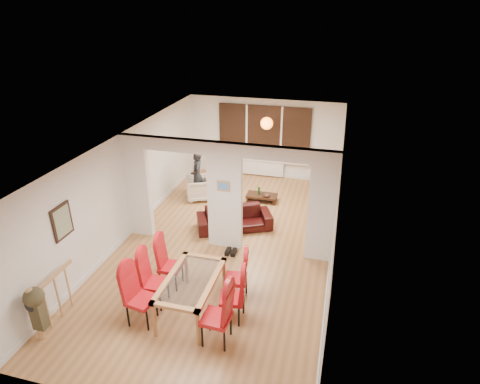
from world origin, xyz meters
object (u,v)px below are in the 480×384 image
at_px(dining_chair_lb, 154,280).
at_px(television, 320,188).
at_px(dining_table, 192,295).
at_px(bowl, 266,196).
at_px(sofa, 234,219).
at_px(coffee_table, 262,198).
at_px(dining_chair_rb, 232,295).
at_px(person, 197,176).
at_px(armchair, 199,188).
at_px(dining_chair_lc, 170,263).
at_px(dining_chair_ra, 216,314).
at_px(dining_chair_rc, 236,276).
at_px(dining_chair_la, 141,296).
at_px(bottle, 259,190).

relative_size(dining_chair_lb, television, 1.21).
xyz_separation_m(dining_table, bowl, (0.46, 4.84, -0.15)).
relative_size(sofa, coffee_table, 2.13).
bearing_deg(dining_chair_rb, sofa, 94.17).
height_order(person, coffee_table, person).
xyz_separation_m(armchair, bowl, (1.99, 0.21, -0.11)).
bearing_deg(armchair, person, -31.24).
distance_m(dining_chair_lc, television, 5.72).
distance_m(dining_chair_lc, dining_chair_ra, 1.83).
xyz_separation_m(dining_chair_rc, armchair, (-2.23, 4.04, -0.19)).
bearing_deg(coffee_table, dining_chair_lc, -103.13).
bearing_deg(armchair, dining_chair_lb, -14.76).
bearing_deg(dining_chair_ra, dining_chair_la, 178.71).
relative_size(person, coffee_table, 1.71).
relative_size(person, television, 1.66).
bearing_deg(dining_chair_ra, person, 116.30).
distance_m(dining_chair_rc, bottle, 4.37).
bearing_deg(dining_chair_la, person, 107.77).
height_order(dining_chair_ra, coffee_table, dining_chair_ra).
bearing_deg(dining_chair_la, bottle, 88.70).
xyz_separation_m(dining_chair_lc, sofa, (0.64, 2.58, -0.26)).
xyz_separation_m(dining_chair_rc, bowl, (-0.24, 4.25, -0.30)).
xyz_separation_m(dining_chair_rb, dining_chair_rc, (-0.08, 0.58, -0.01)).
height_order(dining_chair_rc, bowl, dining_chair_rc).
bearing_deg(dining_chair_lb, armchair, 96.33).
relative_size(dining_chair_lc, bottle, 4.23).
bearing_deg(bottle, dining_chair_ra, -85.28).
xyz_separation_m(television, bowl, (-1.50, -0.85, -0.03)).
height_order(dining_table, coffee_table, dining_table).
bearing_deg(person, television, 84.09).
distance_m(armchair, bowl, 2.00).
xyz_separation_m(dining_chair_lb, person, (-0.78, 4.52, 0.21)).
distance_m(dining_chair_ra, television, 6.41).
bearing_deg(bowl, coffee_table, 147.68).
distance_m(person, bowl, 2.09).
bearing_deg(television, person, 125.19).
xyz_separation_m(dining_chair_lb, dining_chair_rb, (1.54, -0.02, -0.01)).
height_order(dining_chair_lc, bowl, dining_chair_lc).
bearing_deg(dining_chair_lc, bottle, 76.15).
relative_size(dining_chair_ra, bottle, 4.62).
relative_size(dining_chair_rb, armchair, 1.45).
bearing_deg(bottle, dining_chair_rc, -83.73).
bearing_deg(bowl, dining_chair_lb, -104.22).
bearing_deg(coffee_table, dining_table, -93.64).
height_order(dining_chair_lb, coffee_table, dining_chair_lb).
xyz_separation_m(dining_chair_lc, dining_chair_rc, (1.39, -0.04, -0.01)).
xyz_separation_m(dining_chair_rc, person, (-2.24, 3.96, 0.24)).
bearing_deg(dining_chair_lb, bottle, 75.50).
height_order(dining_table, dining_chair_lc, dining_chair_lc).
relative_size(dining_chair_la, bowl, 5.41).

